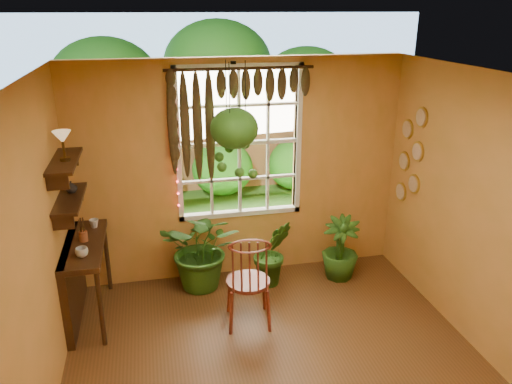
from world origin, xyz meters
TOP-DOWN VIEW (x-y plane):
  - ceiling at (0.00, 0.00)m, footprint 4.50×4.50m
  - wall_back at (0.00, 2.25)m, footprint 4.00×0.00m
  - wall_left at (-2.00, 0.00)m, footprint 0.00×4.50m
  - wall_right at (2.00, 0.00)m, footprint 0.00×4.50m
  - window at (0.00, 2.28)m, footprint 1.52×0.10m
  - valance_vine at (-0.08, 2.16)m, footprint 1.70×0.12m
  - string_lights at (-0.76, 2.19)m, footprint 0.03×0.03m
  - wall_plates at (1.98, 1.79)m, footprint 0.04×0.32m
  - counter_ledge at (-1.91, 1.60)m, footprint 0.40×1.20m
  - shelf_lower at (-1.88, 1.60)m, footprint 0.25×0.90m
  - shelf_upper at (-1.88, 1.60)m, footprint 0.25×0.90m
  - backyard at (0.24, 6.87)m, footprint 14.00×10.00m
  - windsor_chair at (-0.14, 1.10)m, footprint 0.51×0.54m
  - potted_plant_left at (-0.51, 1.96)m, footprint 1.16×1.09m
  - potted_plant_mid at (0.31, 1.85)m, footprint 0.49×0.40m
  - potted_plant_right at (1.18, 1.82)m, footprint 0.60×0.60m
  - hanging_basket at (-0.13, 1.85)m, footprint 0.53×0.53m
  - cup_a at (-1.78, 1.28)m, footprint 0.14×0.14m
  - cup_b at (-1.72, 1.98)m, footprint 0.12×0.12m
  - brush_jar at (-1.80, 1.64)m, footprint 0.09×0.09m
  - shelf_vase at (-1.87, 1.74)m, footprint 0.15×0.15m
  - tiffany_lamp at (-1.86, 1.55)m, footprint 0.18×0.18m

SIDE VIEW (x-z plane):
  - windsor_chair at x=-0.14m, z-range -0.26..0.98m
  - potted_plant_right at x=1.18m, z-range 0.00..0.81m
  - potted_plant_mid at x=0.31m, z-range 0.00..0.85m
  - potted_plant_left at x=-0.51m, z-range 0.00..1.03m
  - counter_ledge at x=-1.91m, z-range 0.10..1.00m
  - cup_b at x=-1.72m, z-range 0.90..1.00m
  - cup_a at x=-1.78m, z-range 0.90..1.00m
  - brush_jar at x=-1.80m, z-range 0.86..1.19m
  - backyard at x=0.24m, z-range -4.72..7.28m
  - wall_back at x=0.00m, z-range -0.65..3.35m
  - wall_left at x=-2.00m, z-range -0.90..3.60m
  - wall_right at x=2.00m, z-range -0.90..3.60m
  - shelf_lower at x=-1.88m, z-range 1.38..1.42m
  - shelf_vase at x=-1.87m, z-range 1.42..1.54m
  - wall_plates at x=1.98m, z-range 1.00..2.10m
  - window at x=0.00m, z-range 0.77..2.63m
  - string_lights at x=-0.76m, z-range 0.98..2.52m
  - shelf_upper at x=-1.88m, z-range 1.78..1.82m
  - hanging_basket at x=-0.13m, z-range 1.28..2.58m
  - tiffany_lamp at x=-1.86m, z-range 1.89..2.18m
  - valance_vine at x=-0.08m, z-range 1.73..2.83m
  - ceiling at x=0.00m, z-range 2.70..2.70m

